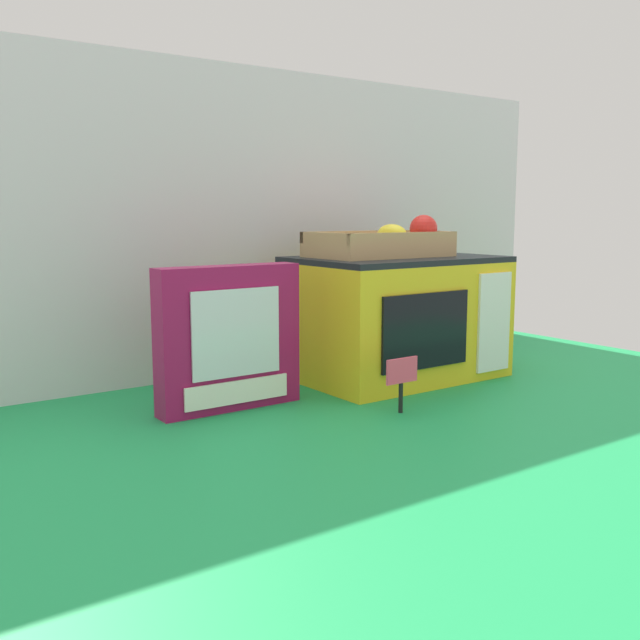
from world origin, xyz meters
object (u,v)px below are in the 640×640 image
at_px(food_groups_crate, 384,245).
at_px(loose_toy_apple, 473,344).
at_px(toy_microwave, 396,317).
at_px(price_sign, 402,376).
at_px(cookie_set_box, 230,338).

bearing_deg(food_groups_crate, loose_toy_apple, 5.90).
bearing_deg(loose_toy_apple, food_groups_crate, -174.10).
relative_size(food_groups_crate, loose_toy_apple, 4.21).
bearing_deg(food_groups_crate, toy_microwave, -26.05).
height_order(toy_microwave, price_sign, toy_microwave).
bearing_deg(food_groups_crate, price_sign, -123.80).
xyz_separation_m(toy_microwave, price_sign, (-0.19, -0.23, -0.06)).
bearing_deg(price_sign, loose_toy_apple, 29.74).
xyz_separation_m(toy_microwave, cookie_set_box, (-0.42, -0.03, -0.00)).
bearing_deg(loose_toy_apple, price_sign, -150.26).
distance_m(toy_microwave, loose_toy_apple, 0.31).
distance_m(toy_microwave, food_groups_crate, 0.16).
height_order(food_groups_crate, loose_toy_apple, food_groups_crate).
bearing_deg(toy_microwave, cookie_set_box, -176.27).
distance_m(toy_microwave, price_sign, 0.30).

